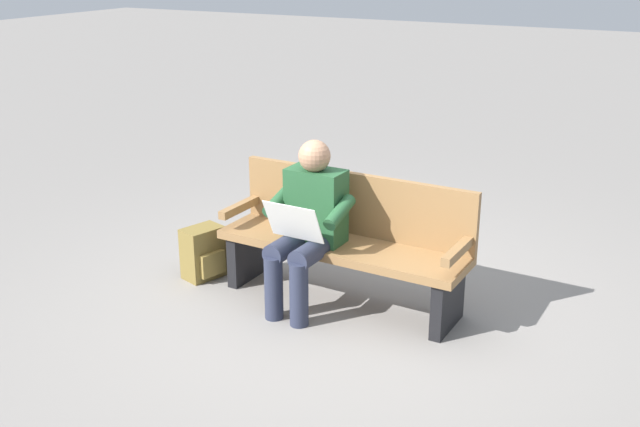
% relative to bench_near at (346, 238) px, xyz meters
% --- Properties ---
extents(ground_plane, '(40.00, 40.00, 0.00)m').
position_rel_bench_near_xyz_m(ground_plane, '(0.00, 0.07, -0.46)').
color(ground_plane, gray).
extents(bench_near, '(1.81, 0.53, 0.90)m').
position_rel_bench_near_xyz_m(bench_near, '(0.00, 0.00, 0.00)').
color(bench_near, olive).
rests_on(bench_near, ground).
extents(person_seated, '(0.58, 0.58, 1.18)m').
position_rel_bench_near_xyz_m(person_seated, '(0.18, 0.23, 0.17)').
color(person_seated, '#23512D').
rests_on(person_seated, ground).
extents(backpack, '(0.30, 0.34, 0.40)m').
position_rel_bench_near_xyz_m(backpack, '(1.11, 0.19, -0.26)').
color(backpack, brown).
rests_on(backpack, ground).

